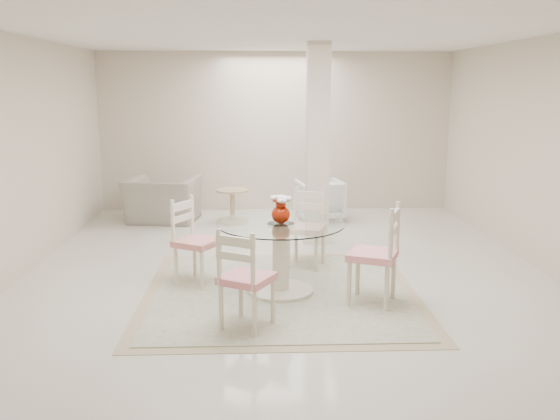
{
  "coord_description": "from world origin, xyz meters",
  "views": [
    {
      "loc": [
        -0.32,
        -6.7,
        2.13
      ],
      "look_at": [
        -0.09,
        -0.61,
        0.85
      ],
      "focal_mm": 38.0,
      "sensor_mm": 36.0,
      "label": 1
    }
  ],
  "objects_px": {
    "dining_chair_north": "(308,222)",
    "dining_chair_south": "(243,272)",
    "dining_chair_east": "(380,247)",
    "dining_table": "(281,258)",
    "column": "(318,145)",
    "side_table": "(233,207)",
    "armchair_white": "(319,200)",
    "dining_chair_west": "(192,234)",
    "recliner_taupe": "(163,200)",
    "red_vase": "(281,209)"
  },
  "relations": [
    {
      "from": "dining_table",
      "to": "dining_chair_south",
      "type": "distance_m",
      "value": 1.03
    },
    {
      "from": "dining_chair_east",
      "to": "dining_table",
      "type": "bearing_deg",
      "value": -88.04
    },
    {
      "from": "dining_chair_east",
      "to": "side_table",
      "type": "distance_m",
      "value": 4.0
    },
    {
      "from": "column",
      "to": "dining_chair_east",
      "type": "xyz_separation_m",
      "value": [
        0.37,
        -2.47,
        -0.76
      ]
    },
    {
      "from": "recliner_taupe",
      "to": "armchair_white",
      "type": "height_order",
      "value": "recliner_taupe"
    },
    {
      "from": "dining_table",
      "to": "recliner_taupe",
      "type": "relative_size",
      "value": 1.2
    },
    {
      "from": "dining_chair_south",
      "to": "side_table",
      "type": "height_order",
      "value": "dining_chair_south"
    },
    {
      "from": "side_table",
      "to": "dining_chair_east",
      "type": "bearing_deg",
      "value": -66.49
    },
    {
      "from": "red_vase",
      "to": "armchair_white",
      "type": "relative_size",
      "value": 0.4
    },
    {
      "from": "dining_chair_east",
      "to": "dining_chair_south",
      "type": "xyz_separation_m",
      "value": [
        -1.32,
        -0.59,
        -0.05
      ]
    },
    {
      "from": "red_vase",
      "to": "dining_chair_south",
      "type": "bearing_deg",
      "value": -111.42
    },
    {
      "from": "red_vase",
      "to": "dining_chair_south",
      "type": "distance_m",
      "value": 1.08
    },
    {
      "from": "side_table",
      "to": "dining_table",
      "type": "bearing_deg",
      "value": -79.12
    },
    {
      "from": "dining_chair_north",
      "to": "dining_chair_south",
      "type": "relative_size",
      "value": 1.0
    },
    {
      "from": "dining_chair_north",
      "to": "side_table",
      "type": "relative_size",
      "value": 1.93
    },
    {
      "from": "dining_chair_west",
      "to": "side_table",
      "type": "height_order",
      "value": "dining_chair_west"
    },
    {
      "from": "armchair_white",
      "to": "dining_chair_west",
      "type": "bearing_deg",
      "value": 51.06
    },
    {
      "from": "red_vase",
      "to": "dining_chair_west",
      "type": "distance_m",
      "value": 1.08
    },
    {
      "from": "dining_chair_south",
      "to": "side_table",
      "type": "relative_size",
      "value": 1.92
    },
    {
      "from": "red_vase",
      "to": "armchair_white",
      "type": "xyz_separation_m",
      "value": [
        0.76,
        3.46,
        -0.58
      ]
    },
    {
      "from": "column",
      "to": "dining_chair_north",
      "type": "distance_m",
      "value": 1.43
    },
    {
      "from": "red_vase",
      "to": "dining_chair_south",
      "type": "xyz_separation_m",
      "value": [
        -0.37,
        -0.95,
        -0.36
      ]
    },
    {
      "from": "armchair_white",
      "to": "red_vase",
      "type": "bearing_deg",
      "value": 67.68
    },
    {
      "from": "dining_table",
      "to": "dining_chair_east",
      "type": "xyz_separation_m",
      "value": [
        0.96,
        -0.36,
        0.2
      ]
    },
    {
      "from": "dining_chair_south",
      "to": "recliner_taupe",
      "type": "xyz_separation_m",
      "value": [
        -1.38,
        4.4,
        -0.19
      ]
    },
    {
      "from": "dining_chair_south",
      "to": "side_table",
      "type": "bearing_deg",
      "value": -56.96
    },
    {
      "from": "dining_table",
      "to": "side_table",
      "type": "height_order",
      "value": "dining_table"
    },
    {
      "from": "dining_table",
      "to": "recliner_taupe",
      "type": "height_order",
      "value": "dining_table"
    },
    {
      "from": "recliner_taupe",
      "to": "dining_table",
      "type": "bearing_deg",
      "value": 125.67
    },
    {
      "from": "dining_chair_east",
      "to": "recliner_taupe",
      "type": "height_order",
      "value": "dining_chair_east"
    },
    {
      "from": "dining_table",
      "to": "dining_chair_west",
      "type": "distance_m",
      "value": 1.03
    },
    {
      "from": "column",
      "to": "dining_chair_south",
      "type": "relative_size",
      "value": 2.62
    },
    {
      "from": "side_table",
      "to": "dining_chair_south",
      "type": "bearing_deg",
      "value": -86.42
    },
    {
      "from": "dining_table",
      "to": "armchair_white",
      "type": "height_order",
      "value": "dining_table"
    },
    {
      "from": "column",
      "to": "side_table",
      "type": "xyz_separation_m",
      "value": [
        -1.22,
        1.18,
        -1.1
      ]
    },
    {
      "from": "dining_chair_south",
      "to": "dining_chair_west",
      "type": "bearing_deg",
      "value": -36.73
    },
    {
      "from": "dining_chair_east",
      "to": "dining_chair_north",
      "type": "relative_size",
      "value": 1.08
    },
    {
      "from": "dining_chair_south",
      "to": "dining_chair_north",
      "type": "bearing_deg",
      "value": -81.41
    },
    {
      "from": "red_vase",
      "to": "dining_chair_east",
      "type": "distance_m",
      "value": 1.07
    },
    {
      "from": "dining_chair_east",
      "to": "armchair_white",
      "type": "height_order",
      "value": "dining_chair_east"
    },
    {
      "from": "column",
      "to": "side_table",
      "type": "distance_m",
      "value": 2.02
    },
    {
      "from": "red_vase",
      "to": "dining_chair_east",
      "type": "xyz_separation_m",
      "value": [
        0.95,
        -0.36,
        -0.32
      ]
    },
    {
      "from": "recliner_taupe",
      "to": "side_table",
      "type": "relative_size",
      "value": 2.02
    },
    {
      "from": "dining_chair_west",
      "to": "recliner_taupe",
      "type": "bearing_deg",
      "value": 44.87
    },
    {
      "from": "dining_table",
      "to": "dining_chair_west",
      "type": "bearing_deg",
      "value": 158.76
    },
    {
      "from": "dining_chair_east",
      "to": "side_table",
      "type": "height_order",
      "value": "dining_chair_east"
    },
    {
      "from": "dining_chair_north",
      "to": "dining_chair_south",
      "type": "distance_m",
      "value": 2.03
    },
    {
      "from": "dining_table",
      "to": "dining_chair_south",
      "type": "bearing_deg",
      "value": -111.18
    },
    {
      "from": "column",
      "to": "dining_chair_east",
      "type": "relative_size",
      "value": 2.41
    },
    {
      "from": "column",
      "to": "armchair_white",
      "type": "xyz_separation_m",
      "value": [
        0.18,
        1.34,
        -1.02
      ]
    }
  ]
}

